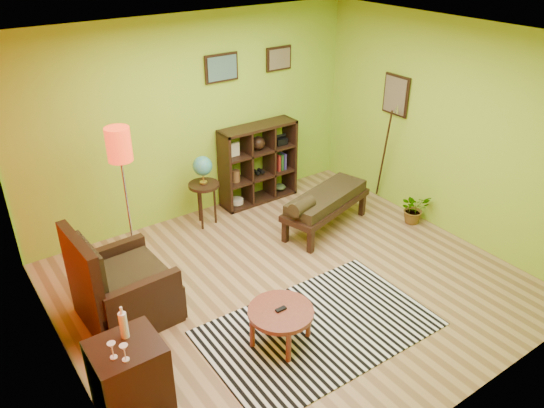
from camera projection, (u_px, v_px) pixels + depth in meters
ground at (292, 285)px, 6.25m from camera, size 5.00×5.00×0.00m
room_shell at (287, 143)px, 5.36m from camera, size 5.04×4.54×2.82m
zebra_rug at (319, 328)px, 5.57m from camera, size 2.41×1.50×0.01m
coffee_table at (281, 314)px, 5.25m from camera, size 0.66×0.66×0.42m
armchair at (121, 291)px, 5.59m from camera, size 0.97×0.97×1.12m
side_cabinet at (130, 376)px, 4.54m from camera, size 0.58×0.53×1.01m
floor_lamp at (121, 159)px, 5.76m from camera, size 0.28×0.28×1.86m
globe_table at (203, 174)px, 7.14m from camera, size 0.42×0.42×1.03m
cube_shelf at (259, 163)px, 7.89m from camera, size 1.20×0.35×1.20m
bench at (325, 201)px, 7.19m from camera, size 1.53×0.89×0.67m
potted_plant at (414, 211)px, 7.47m from camera, size 0.53×0.55×0.34m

